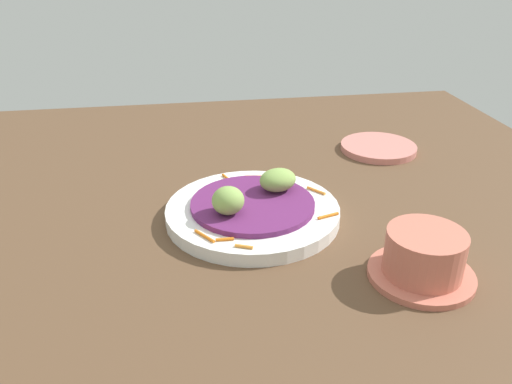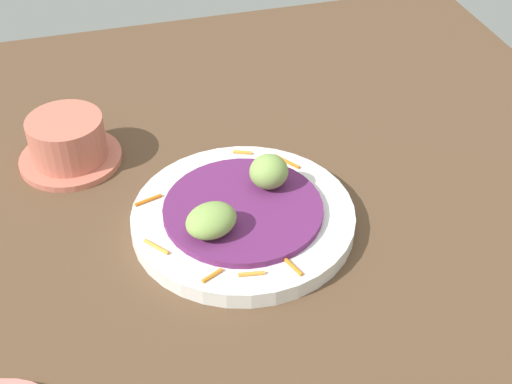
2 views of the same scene
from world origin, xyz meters
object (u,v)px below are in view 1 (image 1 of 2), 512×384
at_px(guac_scoop_left, 275,181).
at_px(guac_scoop_center, 228,201).
at_px(terracotta_bowl, 424,258).
at_px(main_plate, 253,212).
at_px(side_plate_small, 378,148).

bearing_deg(guac_scoop_left, guac_scoop_center, -143.24).
bearing_deg(terracotta_bowl, main_plate, 135.41).
bearing_deg(guac_scoop_center, side_plate_small, 38.32).
distance_m(side_plate_small, terracotta_bowl, 0.40).
bearing_deg(main_plate, guac_scoop_center, -143.24).
bearing_deg(side_plate_small, terracotta_bowl, -104.04).
relative_size(guac_scoop_left, side_plate_small, 0.40).
distance_m(main_plate, side_plate_small, 0.35).
height_order(side_plate_small, terracotta_bowl, terracotta_bowl).
height_order(main_plate, terracotta_bowl, terracotta_bowl).
height_order(guac_scoop_center, side_plate_small, guac_scoop_center).
relative_size(main_plate, guac_scoop_left, 4.44).
xyz_separation_m(guac_scoop_center, side_plate_small, (0.31, 0.24, -0.04)).
bearing_deg(guac_scoop_left, main_plate, -143.24).
distance_m(guac_scoop_left, guac_scoop_center, 0.09).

